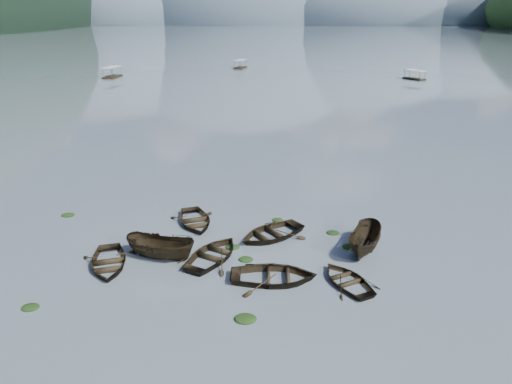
{
  "coord_description": "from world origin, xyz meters",
  "views": [
    {
      "loc": [
        1.4,
        -20.23,
        14.59
      ],
      "look_at": [
        0.0,
        12.0,
        2.0
      ],
      "focal_mm": 32.0,
      "sensor_mm": 36.0,
      "label": 1
    }
  ],
  "objects_px": {
    "rowboat_0": "(108,266)",
    "pontoon_centre": "(240,68)",
    "pontoon_left": "(113,78)",
    "rowboat_3": "(347,283)"
  },
  "relations": [
    {
      "from": "rowboat_0",
      "to": "pontoon_centre",
      "type": "xyz_separation_m",
      "value": [
        -0.18,
        111.49,
        0.0
      ]
    },
    {
      "from": "rowboat_0",
      "to": "pontoon_left",
      "type": "bearing_deg",
      "value": 90.93
    },
    {
      "from": "pontoon_left",
      "to": "pontoon_centre",
      "type": "xyz_separation_m",
      "value": [
        30.15,
        21.86,
        0.0
      ]
    },
    {
      "from": "rowboat_0",
      "to": "pontoon_left",
      "type": "relative_size",
      "value": 0.71
    },
    {
      "from": "rowboat_0",
      "to": "rowboat_3",
      "type": "bearing_deg",
      "value": -22.83
    },
    {
      "from": "pontoon_left",
      "to": "rowboat_3",
      "type": "bearing_deg",
      "value": -58.86
    },
    {
      "from": "rowboat_0",
      "to": "rowboat_3",
      "type": "distance_m",
      "value": 14.61
    },
    {
      "from": "rowboat_0",
      "to": "pontoon_left",
      "type": "distance_m",
      "value": 94.61
    },
    {
      "from": "rowboat_0",
      "to": "pontoon_centre",
      "type": "relative_size",
      "value": 0.77
    },
    {
      "from": "rowboat_3",
      "to": "pontoon_left",
      "type": "relative_size",
      "value": 0.61
    }
  ]
}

